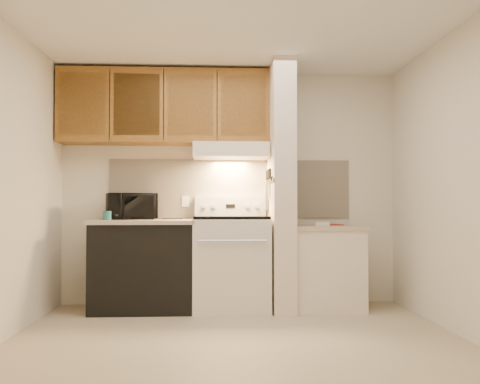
{
  "coord_description": "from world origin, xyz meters",
  "views": [
    {
      "loc": [
        -0.18,
        -4.01,
        1.04
      ],
      "look_at": [
        0.07,
        0.75,
        1.18
      ],
      "focal_mm": 38.0,
      "sensor_mm": 36.0,
      "label": 1
    }
  ],
  "objects": [
    {
      "name": "knife_handle_e",
      "position": [
        0.38,
        1.26,
        1.37
      ],
      "size": [
        0.02,
        0.02,
        0.1
      ],
      "primitive_type": "cylinder",
      "color": "black",
      "rests_on": "knife_strip"
    },
    {
      "name": "upper_cabinets",
      "position": [
        -0.69,
        1.32,
        2.08
      ],
      "size": [
        2.18,
        0.33,
        0.77
      ],
      "primitive_type": "cube",
      "color": "#8E5E26",
      "rests_on": "wall_back"
    },
    {
      "name": "knife_blade_e",
      "position": [
        0.38,
        1.27,
        1.21
      ],
      "size": [
        0.01,
        0.04,
        0.18
      ],
      "primitive_type": "cube",
      "color": "silver",
      "rests_on": "knife_strip"
    },
    {
      "name": "range_knob_left_inner",
      "position": [
        -0.18,
        1.4,
        1.05
      ],
      "size": [
        0.05,
        0.02,
        0.05
      ],
      "primitive_type": "cylinder",
      "rotation": [
        1.57,
        0.0,
        0.0
      ],
      "color": "silver",
      "rests_on": "range_backguard"
    },
    {
      "name": "wall_back",
      "position": [
        0.0,
        1.5,
        1.25
      ],
      "size": [
        3.6,
        2.5,
        0.02
      ],
      "primitive_type": "cube",
      "rotation": [
        1.57,
        0.0,
        0.0
      ],
      "color": "silver",
      "rests_on": "floor"
    },
    {
      "name": "cab_gap_c",
      "position": [
        -0.14,
        1.16,
        2.08
      ],
      "size": [
        0.01,
        0.01,
        0.73
      ],
      "primitive_type": "cube",
      "color": "black",
      "rests_on": "upper_cabinets"
    },
    {
      "name": "range_body",
      "position": [
        0.0,
        1.16,
        0.46
      ],
      "size": [
        0.76,
        0.65,
        0.92
      ],
      "primitive_type": "cube",
      "color": "silver",
      "rests_on": "floor"
    },
    {
      "name": "outlet",
      "position": [
        -0.48,
        1.48,
        1.1
      ],
      "size": [
        0.08,
        0.01,
        0.12
      ],
      "primitive_type": "cube",
      "color": "#EFE1CE",
      "rests_on": "backsplash"
    },
    {
      "name": "knife_blade_d",
      "position": [
        0.38,
        1.18,
        1.22
      ],
      "size": [
        0.01,
        0.04,
        0.16
      ],
      "primitive_type": "cube",
      "color": "silver",
      "rests_on": "knife_strip"
    },
    {
      "name": "knife_blade_a",
      "position": [
        0.38,
        0.93,
        1.22
      ],
      "size": [
        0.01,
        0.03,
        0.16
      ],
      "primitive_type": "cube",
      "color": "silver",
      "rests_on": "knife_strip"
    },
    {
      "name": "partition_pillar",
      "position": [
        0.51,
        1.15,
        1.25
      ],
      "size": [
        0.22,
        0.7,
        2.5
      ],
      "primitive_type": "cube",
      "color": "beige",
      "rests_on": "floor"
    },
    {
      "name": "oven_mitt",
      "position": [
        0.38,
        1.32,
        1.14
      ],
      "size": [
        0.03,
        0.11,
        0.26
      ],
      "primitive_type": "cube",
      "color": "slate",
      "rests_on": "partition_pillar"
    },
    {
      "name": "range_knob_right_outer",
      "position": [
        0.28,
        1.4,
        1.05
      ],
      "size": [
        0.05,
        0.02,
        0.05
      ],
      "primitive_type": "cylinder",
      "rotation": [
        1.57,
        0.0,
        0.0
      ],
      "color": "silver",
      "rests_on": "range_backguard"
    },
    {
      "name": "knife_handle_b",
      "position": [
        0.38,
        1.02,
        1.37
      ],
      "size": [
        0.02,
        0.02,
        0.1
      ],
      "primitive_type": "cylinder",
      "color": "black",
      "rests_on": "knife_strip"
    },
    {
      "name": "pillar_trim",
      "position": [
        0.39,
        1.15,
        1.3
      ],
      "size": [
        0.01,
        0.7,
        0.04
      ],
      "primitive_type": "cube",
      "color": "#8E5E26",
      "rests_on": "partition_pillar"
    },
    {
      "name": "wall_right",
      "position": [
        1.8,
        0.0,
        1.25
      ],
      "size": [
        0.02,
        3.0,
        2.5
      ],
      "primitive_type": "cube",
      "color": "silver",
      "rests_on": "floor"
    },
    {
      "name": "red_folder",
      "position": [
        1.07,
        1.25,
        0.85
      ],
      "size": [
        0.21,
        0.28,
        0.01
      ],
      "primitive_type": "cube",
      "rotation": [
        0.0,
        0.0,
        -0.06
      ],
      "color": "maroon",
      "rests_on": "right_countertop"
    },
    {
      "name": "dishwasher_front",
      "position": [
        -0.88,
        1.17,
        0.43
      ],
      "size": [
        1.0,
        0.63,
        0.87
      ],
      "primitive_type": "cube",
      "color": "black",
      "rests_on": "floor"
    },
    {
      "name": "ceiling",
      "position": [
        0.0,
        0.0,
        2.5
      ],
      "size": [
        3.6,
        3.6,
        0.0
      ],
      "primitive_type": "plane",
      "rotation": [
        3.14,
        0.0,
        0.0
      ],
      "color": "white",
      "rests_on": "wall_back"
    },
    {
      "name": "teal_jar",
      "position": [
        -1.23,
        1.06,
        0.96
      ],
      "size": [
        0.1,
        0.1,
        0.09
      ],
      "primitive_type": "cylinder",
      "rotation": [
        0.0,
        0.0,
        -0.23
      ],
      "color": "#226665",
      "rests_on": "left_countertop"
    },
    {
      "name": "backsplash",
      "position": [
        0.0,
        1.49,
        1.24
      ],
      "size": [
        2.6,
        0.02,
        0.63
      ],
      "primitive_type": "cube",
      "color": "#F6E6CB",
      "rests_on": "wall_back"
    },
    {
      "name": "knife_blade_b",
      "position": [
        0.38,
        1.02,
        1.21
      ],
      "size": [
        0.01,
        0.04,
        0.18
      ],
      "primitive_type": "cube",
      "color": "silver",
      "rests_on": "knife_strip"
    },
    {
      "name": "cooktop",
      "position": [
        0.0,
        1.16,
        0.94
      ],
      "size": [
        0.74,
        0.64,
        0.03
      ],
      "primitive_type": "cube",
      "color": "black",
      "rests_on": "range_body"
    },
    {
      "name": "oven_window",
      "position": [
        0.0,
        0.84,
        0.5
      ],
      "size": [
        0.5,
        0.01,
        0.3
      ],
      "primitive_type": "cube",
      "color": "black",
      "rests_on": "range_body"
    },
    {
      "name": "cab_gap_a",
      "position": [
        -1.23,
        1.16,
        2.08
      ],
      "size": [
        0.01,
        0.01,
        0.73
      ],
      "primitive_type": "cube",
      "color": "black",
      "rests_on": "upper_cabinets"
    },
    {
      "name": "knife_handle_d",
      "position": [
        0.38,
        1.17,
        1.37
      ],
      "size": [
        0.02,
        0.02,
        0.1
      ],
      "primitive_type": "cylinder",
      "color": "black",
      "rests_on": "knife_strip"
    },
    {
      "name": "hood_lip",
      "position": [
        0.0,
        1.07,
        1.58
      ],
      "size": [
        0.78,
        0.04,
        0.06
      ],
      "primitive_type": "cube",
      "color": "#EFE1CE",
      "rests_on": "range_hood"
    },
    {
      "name": "range_display",
      "position": [
        0.0,
        1.4,
        1.05
      ],
      "size": [
        0.1,
        0.01,
        0.04
      ],
      "primitive_type": "cube",
      "color": "black",
      "rests_on": "range_backguard"
    },
    {
      "name": "range_knob_left_outer",
      "position": [
        -0.28,
        1.4,
        1.05
      ],
      "size": [
        0.05,
        0.02,
        0.05
      ],
      "primitive_type": "cylinder",
      "rotation": [
        1.57,
        0.0,
        0.0
      ],
      "color": "silver",
      "rests_on": "range_backguard"
    },
    {
      "name": "right_countertop",
      "position": [
        0.97,
        1.15,
        0.83
      ],
      "size": [
        0.74,
        0.64,
        0.04
      ],
      "primitive_type": "cube",
      "color": "#BBA894",
      "rests_on": "right_cab_base"
    },
    {
      "name": "left_countertop",
      "position": [
        -0.88,
        1.17,
        0.89
      ],
      "size": [
        1.04,
        0.67,
        0.04
      ],
      "primitive_type": "cube",
      "color": "#BBA894",
      "rests_on": "dishwasher_front"
    },
    {
      "name": "spoon_rest",
      "position": [
        -0.61,
        1.36,
        0.92
      ],
      "size": [
        0.21,
        0.11,
        0.01
      ],
      "primitive_type": "cube",
      "rotation": [
        0.0,
        0.0,
        0.24
      ],
      "color": "black",
      "rests_on": "left_countertop"
    },
    {
      "name": "white_box",
      "position": [
        0.92,
        1.05,
        0.87
      ],
      "size": [
        0.15,
        0.12,
        0.04
      ],
      "primitive_type": "cube",
      "rotation": [
        0.0,
        0.0,
        -0.31
      ],
      "color": "white",
      "rests_on": "right_countertop"
    },
    {
      "name": "cab_door_d",
      "position": [
        0.13,
        1.17,
        2.08
      ],
      "size": [
        0.46,
        0.01,
        0.63
      ],
      "primitive_type": "cube",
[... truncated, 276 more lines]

